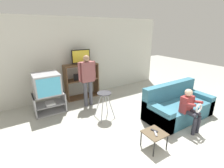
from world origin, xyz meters
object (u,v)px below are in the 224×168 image
remote_control_white (156,134)px  television_main (47,84)px  media_shelf (82,81)px  folding_stool (104,98)px  person_standing_adult (87,76)px  snack_table (154,135)px  television_flat (81,57)px  tv_stand (50,103)px  person_seated_child (190,107)px  couch (177,106)px  remote_control_black (154,131)px

remote_control_white → television_main: bearing=151.2°
television_main → media_shelf: (1.18, 0.51, -0.25)m
folding_stool → person_standing_adult: person_standing_adult is taller
snack_table → television_flat: bearing=93.7°
tv_stand → person_seated_child: bearing=-45.2°
media_shelf → person_standing_adult: bearing=-96.8°
television_flat → person_seated_child: bearing=-66.6°
media_shelf → couch: (1.66, -2.54, -0.30)m
television_flat → folding_stool: (-0.06, -1.62, -0.79)m
tv_stand → remote_control_black: size_ratio=5.65×
media_shelf → remote_control_white: (0.22, -3.15, -0.23)m
television_main → television_flat: (1.22, 0.53, 0.53)m
person_standing_adult → person_seated_child: (1.45, -2.35, -0.36)m
folding_stool → snack_table: (0.26, -1.51, -0.27)m
television_main → remote_control_white: bearing=-62.1°
snack_table → person_standing_adult: 2.50m
television_main → remote_control_black: 2.98m
folding_stool → remote_control_black: 1.51m
folding_stool → person_seated_child: size_ratio=0.73×
television_main → television_flat: size_ratio=1.08×
remote_control_white → folding_stool: bearing=132.2°
television_main → snack_table: television_main is taller
remote_control_black → person_seated_child: (1.09, 0.01, 0.22)m
remote_control_black → tv_stand: bearing=98.2°
person_seated_child → television_flat: bearing=113.4°
television_main → couch: television_main is taller
folding_stool → media_shelf: bearing=89.2°
media_shelf → snack_table: bearing=-85.6°
television_main → folding_stool: bearing=-43.3°
television_main → remote_control_white: 3.03m
tv_stand → remote_control_black: bearing=-60.7°
television_flat → remote_control_white: 3.33m
remote_control_black → couch: couch is taller
television_flat → person_standing_adult: television_flat is taller
folding_stool → tv_stand: bearing=136.2°
couch → tv_stand: bearing=144.1°
remote_control_white → person_standing_adult: bearing=130.4°
television_flat → television_main: bearing=-156.7°
remote_control_black → person_seated_child: person_seated_child is taller
media_shelf → person_seated_child: size_ratio=1.18×
person_seated_child → couch: bearing=60.3°
snack_table → couch: 1.52m
television_main → couch: 3.54m
tv_stand → person_seated_child: person_seated_child is taller
person_seated_child → media_shelf: bearing=114.1°
television_main → snack_table: bearing=-61.3°
snack_table → person_seated_child: person_seated_child is taller
person_standing_adult → television_main: bearing=169.8°
media_shelf → remote_control_white: 3.17m
media_shelf → couch: 3.05m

